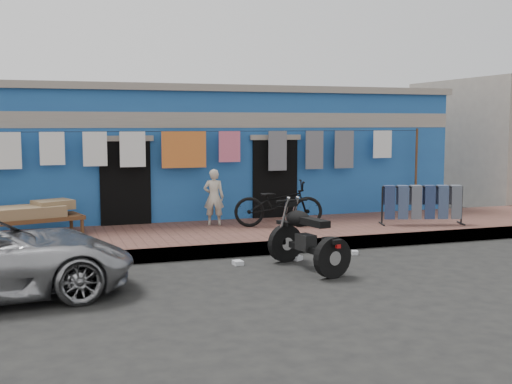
% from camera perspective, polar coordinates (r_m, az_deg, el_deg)
% --- Properties ---
extents(ground, '(80.00, 80.00, 0.00)m').
position_cam_1_polar(ground, '(10.77, 3.40, -7.18)').
color(ground, black).
rests_on(ground, ground).
extents(sidewalk, '(28.00, 3.00, 0.25)m').
position_cam_1_polar(sidewalk, '(13.52, -1.35, -3.89)').
color(sidewalk, brown).
rests_on(sidewalk, ground).
extents(curb, '(28.00, 0.10, 0.25)m').
position_cam_1_polar(curb, '(12.17, 0.67, -5.02)').
color(curb, gray).
rests_on(curb, ground).
extents(building, '(12.20, 5.20, 3.36)m').
position_cam_1_polar(building, '(17.18, -5.29, 3.46)').
color(building, '#205098').
rests_on(building, ground).
extents(clothesline, '(10.06, 0.06, 2.10)m').
position_cam_1_polar(clothesline, '(14.44, -4.19, 3.51)').
color(clothesline, brown).
rests_on(clothesline, sidewalk).
extents(seated_person, '(0.52, 0.42, 1.24)m').
position_cam_1_polar(seated_person, '(14.06, -3.77, -0.46)').
color(seated_person, '#C1B5A0').
rests_on(seated_person, sidewalk).
extents(bicycle, '(2.00, 1.12, 1.23)m').
position_cam_1_polar(bicycle, '(13.84, 2.00, -0.58)').
color(bicycle, black).
rests_on(bicycle, sidewalk).
extents(motorcycle, '(1.31, 2.02, 1.15)m').
position_cam_1_polar(motorcycle, '(10.91, 4.61, -3.93)').
color(motorcycle, black).
rests_on(motorcycle, ground).
extents(charpoy, '(2.42, 1.91, 0.66)m').
position_cam_1_polar(charpoy, '(13.42, -19.18, -2.35)').
color(charpoy, brown).
rests_on(charpoy, sidewalk).
extents(jeans_rack, '(2.07, 1.38, 0.90)m').
position_cam_1_polar(jeans_rack, '(14.61, 14.54, -1.06)').
color(jeans_rack, black).
rests_on(jeans_rack, sidewalk).
extents(litter_a, '(0.23, 0.22, 0.08)m').
position_cam_1_polar(litter_a, '(11.73, 3.66, -5.88)').
color(litter_a, silver).
rests_on(litter_a, ground).
extents(litter_b, '(0.16, 0.18, 0.07)m').
position_cam_1_polar(litter_b, '(12.34, 8.78, -5.35)').
color(litter_b, silver).
rests_on(litter_b, ground).
extents(litter_c, '(0.17, 0.21, 0.08)m').
position_cam_1_polar(litter_c, '(11.32, -1.62, -6.31)').
color(litter_c, silver).
rests_on(litter_c, ground).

